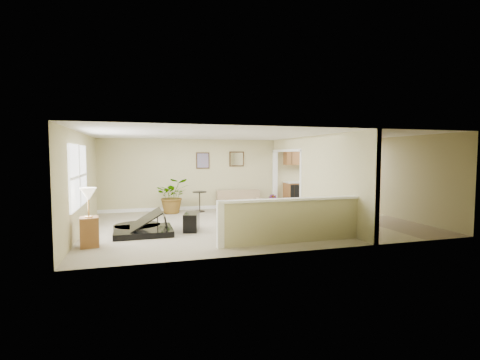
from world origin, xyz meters
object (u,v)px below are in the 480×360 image
object	(u,v)px
accent_table	(200,199)
small_plant	(272,203)
lamp_stand	(89,222)
piano_bench	(192,222)
piano	(142,211)
palm_plant	(173,196)
loveseat	(240,200)

from	to	relation	value
accent_table	small_plant	xyz separation A→B (m)	(2.61, -0.15, -0.22)
accent_table	lamp_stand	size ratio (longest dim) A/B	0.56
lamp_stand	piano_bench	bearing A→B (deg)	23.29
piano	accent_table	xyz separation A→B (m)	(1.92, 2.86, -0.10)
palm_plant	piano	bearing A→B (deg)	-109.77
small_plant	lamp_stand	world-z (taller)	lamp_stand
accent_table	palm_plant	world-z (taller)	palm_plant
accent_table	lamp_stand	distance (m)	4.91
loveseat	small_plant	size ratio (longest dim) A/B	3.03
small_plant	piano	bearing A→B (deg)	-149.10
loveseat	accent_table	world-z (taller)	loveseat
accent_table	lamp_stand	bearing A→B (deg)	-127.43
piano	loveseat	world-z (taller)	piano
accent_table	small_plant	bearing A→B (deg)	-3.20
palm_plant	lamp_stand	distance (m)	4.38
piano	small_plant	xyz separation A→B (m)	(4.53, 2.71, -0.32)
piano_bench	lamp_stand	world-z (taller)	lamp_stand
lamp_stand	piano	bearing A→B (deg)	44.32
loveseat	palm_plant	world-z (taller)	palm_plant
small_plant	lamp_stand	bearing A→B (deg)	-146.15
loveseat	lamp_stand	distance (m)	5.94
piano	small_plant	distance (m)	5.29
loveseat	small_plant	distance (m)	1.17
loveseat	palm_plant	distance (m)	2.38
piano	lamp_stand	xyz separation A→B (m)	(-1.07, -1.05, -0.01)
piano	loveseat	xyz separation A→B (m)	(3.38, 2.88, -0.20)
piano	palm_plant	world-z (taller)	piano
loveseat	small_plant	xyz separation A→B (m)	(1.15, -0.17, -0.12)
lamp_stand	palm_plant	bearing A→B (deg)	61.65
accent_table	lamp_stand	xyz separation A→B (m)	(-2.99, -3.90, 0.09)
piano	accent_table	size ratio (longest dim) A/B	2.46
accent_table	loveseat	bearing A→B (deg)	1.10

